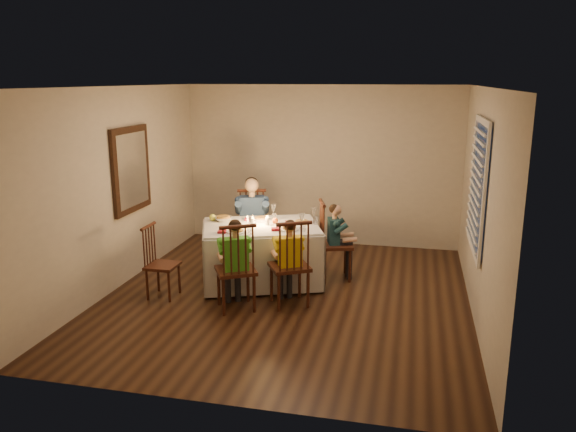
% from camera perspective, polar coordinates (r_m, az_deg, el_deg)
% --- Properties ---
extents(ground, '(5.00, 5.00, 0.00)m').
position_cam_1_polar(ground, '(7.21, -0.11, -8.14)').
color(ground, black).
rests_on(ground, ground).
extents(wall_left, '(0.02, 5.00, 2.60)m').
position_cam_1_polar(wall_left, '(7.64, -16.82, 2.71)').
color(wall_left, '#B8AE9D').
rests_on(wall_left, ground).
extents(wall_right, '(0.02, 5.00, 2.60)m').
position_cam_1_polar(wall_right, '(6.70, 18.98, 1.05)').
color(wall_right, '#B8AE9D').
rests_on(wall_right, ground).
extents(wall_back, '(4.50, 0.02, 2.60)m').
position_cam_1_polar(wall_back, '(9.24, 3.36, 5.12)').
color(wall_back, '#B8AE9D').
rests_on(wall_back, ground).
extents(ceiling, '(5.00, 5.00, 0.00)m').
position_cam_1_polar(ceiling, '(6.68, -0.12, 13.01)').
color(ceiling, white).
rests_on(ceiling, wall_back).
extents(dining_table, '(1.83, 1.57, 0.77)m').
position_cam_1_polar(dining_table, '(7.50, -2.74, -2.63)').
color(dining_table, silver).
rests_on(dining_table, ground).
extents(chair_adult, '(0.55, 0.54, 1.09)m').
position_cam_1_polar(chair_adult, '(8.47, -3.59, -4.77)').
color(chair_adult, '#33130E').
rests_on(chair_adult, ground).
extents(chair_near_left, '(0.60, 0.59, 1.09)m').
position_cam_1_polar(chair_near_left, '(6.87, -5.24, -9.32)').
color(chair_near_left, '#33130E').
rests_on(chair_near_left, ground).
extents(chair_near_right, '(0.60, 0.59, 1.09)m').
position_cam_1_polar(chair_near_right, '(6.97, 0.15, -8.93)').
color(chair_near_right, '#33130E').
rests_on(chair_near_right, ground).
extents(chair_end, '(0.54, 0.55, 1.09)m').
position_cam_1_polar(chair_end, '(7.86, 4.78, -6.28)').
color(chair_end, '#33130E').
rests_on(chair_end, ground).
extents(chair_extra, '(0.37, 0.38, 0.93)m').
position_cam_1_polar(chair_extra, '(7.37, -12.46, -7.97)').
color(chair_extra, '#33130E').
rests_on(chair_extra, ground).
extents(adult, '(0.59, 0.56, 1.30)m').
position_cam_1_polar(adult, '(8.47, -3.59, -4.77)').
color(adult, '#304A79').
rests_on(adult, ground).
extents(child_green, '(0.50, 0.49, 1.11)m').
position_cam_1_polar(child_green, '(6.87, -5.24, -9.32)').
color(child_green, green).
rests_on(child_green, ground).
extents(child_yellow, '(0.47, 0.46, 1.07)m').
position_cam_1_polar(child_yellow, '(6.97, 0.15, -8.93)').
color(child_yellow, yellow).
rests_on(child_yellow, ground).
extents(child_teal, '(0.40, 0.42, 1.05)m').
position_cam_1_polar(child_teal, '(7.86, 4.78, -6.28)').
color(child_teal, '#1A3C42').
rests_on(child_teal, ground).
extents(setting_adult, '(0.33, 0.33, 0.02)m').
position_cam_1_polar(setting_adult, '(7.73, -2.70, -0.30)').
color(setting_adult, white).
rests_on(setting_adult, dining_table).
extents(setting_green, '(0.33, 0.33, 0.02)m').
position_cam_1_polar(setting_green, '(7.12, -5.27, -1.58)').
color(setting_green, white).
rests_on(setting_green, dining_table).
extents(setting_yellow, '(0.33, 0.33, 0.02)m').
position_cam_1_polar(setting_yellow, '(7.20, 0.12, -1.34)').
color(setting_yellow, white).
rests_on(setting_yellow, dining_table).
extents(setting_teal, '(0.33, 0.33, 0.02)m').
position_cam_1_polar(setting_teal, '(7.54, 1.43, -0.64)').
color(setting_teal, white).
rests_on(setting_teal, dining_table).
extents(candle_left, '(0.06, 0.06, 0.10)m').
position_cam_1_polar(candle_left, '(7.42, -3.65, -0.59)').
color(candle_left, white).
rests_on(candle_left, dining_table).
extents(candle_right, '(0.06, 0.06, 0.10)m').
position_cam_1_polar(candle_right, '(7.44, -2.11, -0.54)').
color(candle_right, white).
rests_on(candle_right, dining_table).
extents(squash, '(0.09, 0.09, 0.09)m').
position_cam_1_polar(squash, '(7.72, -7.67, -0.16)').
color(squash, '#F9FF43').
rests_on(squash, dining_table).
extents(orange_fruit, '(0.08, 0.08, 0.08)m').
position_cam_1_polar(orange_fruit, '(7.50, -1.30, -0.48)').
color(orange_fruit, '#E05B12').
rests_on(orange_fruit, dining_table).
extents(serving_bowl, '(0.30, 0.30, 0.06)m').
position_cam_1_polar(serving_bowl, '(7.69, -6.59, -0.31)').
color(serving_bowl, white).
rests_on(serving_bowl, dining_table).
extents(wall_mirror, '(0.06, 0.95, 1.15)m').
position_cam_1_polar(wall_mirror, '(7.85, -15.64, 4.56)').
color(wall_mirror, black).
rests_on(wall_mirror, wall_left).
extents(window_blinds, '(0.07, 1.34, 1.54)m').
position_cam_1_polar(window_blinds, '(6.76, 18.66, 2.91)').
color(window_blinds, '#0C1A32').
rests_on(window_blinds, wall_right).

